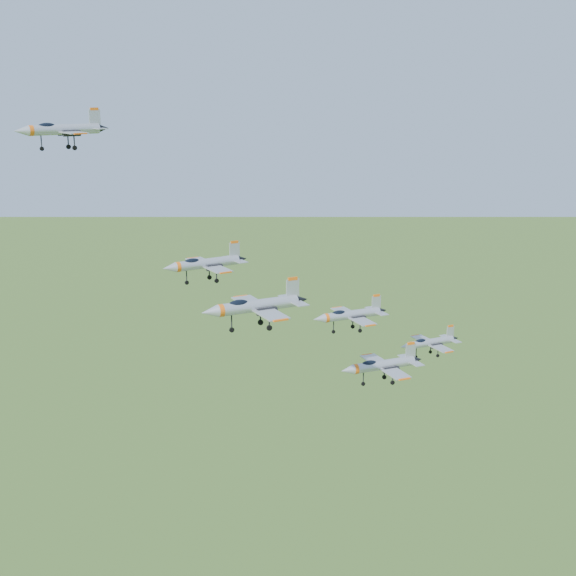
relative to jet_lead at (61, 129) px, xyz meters
name	(u,v)px	position (x,y,z in m)	size (l,w,h in m)	color
jet_lead	(61,129)	(0.00, 0.00, 0.00)	(13.24, 11.19, 3.57)	#A0A4AC
jet_left_high	(205,263)	(18.27, -5.15, -19.19)	(13.42, 11.24, 3.59)	#A0A4AC
jet_right_high	(255,306)	(17.69, -29.04, -19.22)	(13.78, 11.43, 3.68)	#A0A4AC
jet_left_low	(350,315)	(40.21, -8.27, -28.43)	(12.88, 10.63, 3.44)	#A0A4AC
jet_right_low	(381,365)	(36.52, -25.74, -30.21)	(12.27, 10.09, 3.29)	#A0A4AC
jet_trail	(429,342)	(55.04, -7.55, -34.93)	(11.43, 9.46, 3.06)	#A0A4AC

